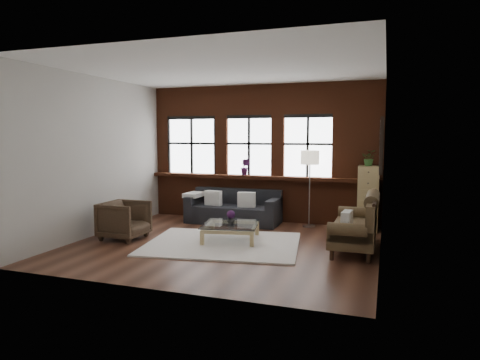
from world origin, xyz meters
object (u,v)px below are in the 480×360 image
(dark_sofa, at_px, (233,207))
(coffee_table, at_px, (231,233))
(floor_lamp, at_px, (310,186))
(vase, at_px, (231,220))
(vintage_settee, at_px, (354,221))
(armchair, at_px, (124,220))
(drawer_chest, at_px, (368,198))

(dark_sofa, height_order, coffee_table, dark_sofa)
(dark_sofa, xyz_separation_m, coffee_table, (0.54, -1.63, -0.22))
(dark_sofa, height_order, floor_lamp, floor_lamp)
(coffee_table, relative_size, vase, 6.95)
(dark_sofa, distance_m, vintage_settee, 3.17)
(dark_sofa, distance_m, armchair, 2.60)
(armchair, height_order, coffee_table, armchair)
(armchair, bearing_deg, vintage_settee, -80.69)
(drawer_chest, bearing_deg, coffee_table, -142.95)
(coffee_table, distance_m, vase, 0.25)
(vintage_settee, height_order, drawer_chest, drawer_chest)
(dark_sofa, height_order, vase, dark_sofa)
(vintage_settee, bearing_deg, armchair, -171.35)
(vintage_settee, xyz_separation_m, vase, (-2.27, -0.16, -0.09))
(drawer_chest, bearing_deg, vase, -142.95)
(vintage_settee, relative_size, coffee_table, 1.82)
(vintage_settee, bearing_deg, coffee_table, -175.96)
(vintage_settee, relative_size, armchair, 2.31)
(armchair, xyz_separation_m, drawer_chest, (4.47, 2.33, 0.32))
(floor_lamp, bearing_deg, vase, -123.53)
(drawer_chest, bearing_deg, vintage_settee, -95.50)
(vintage_settee, distance_m, armchair, 4.36)
(floor_lamp, bearing_deg, vintage_settee, -56.49)
(armchair, relative_size, floor_lamp, 0.44)
(armchair, bearing_deg, dark_sofa, -34.55)
(coffee_table, bearing_deg, drawer_chest, 37.05)
(dark_sofa, height_order, vintage_settee, vintage_settee)
(vintage_settee, bearing_deg, floor_lamp, 123.51)
(vintage_settee, relative_size, drawer_chest, 1.36)
(drawer_chest, xyz_separation_m, floor_lamp, (-1.24, -0.04, 0.23))
(dark_sofa, bearing_deg, vintage_settee, -27.58)
(drawer_chest, bearing_deg, armchair, -152.46)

